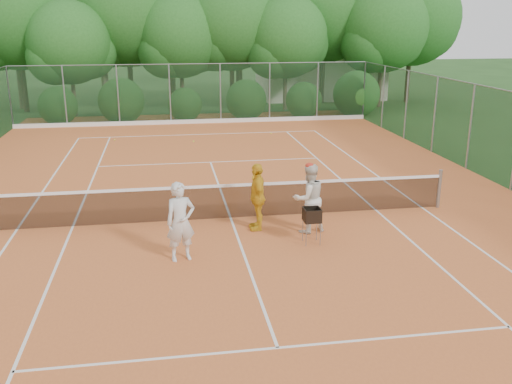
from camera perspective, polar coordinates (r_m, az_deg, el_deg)
ground at (r=15.37m, az=-2.54°, el=-2.73°), size 120.00×120.00×0.00m
clay_court at (r=15.36m, az=-2.54°, el=-2.70°), size 18.00×36.00×0.02m
club_building at (r=40.00m, az=6.34°, el=11.53°), size 8.00×5.00×3.00m
tennis_net at (r=15.20m, az=-2.56°, el=-0.84°), size 11.97×0.10×1.10m
player_white at (r=12.59m, az=-7.55°, el=-2.97°), size 0.73×0.57×1.78m
player_center_grp at (r=14.20m, az=5.30°, el=-0.61°), size 0.99×0.86×1.79m
player_yellow at (r=14.33m, az=0.12°, el=-0.46°), size 0.44×1.02×1.72m
ball_hopper at (r=13.52m, az=5.62°, el=-2.36°), size 0.38×0.38×0.88m
stray_ball_a at (r=26.03m, az=-13.96°, el=5.07°), size 0.07×0.07×0.07m
stray_ball_b at (r=26.78m, az=1.51°, el=5.89°), size 0.07×0.07×0.07m
stray_ball_c at (r=25.13m, az=-6.26°, el=5.06°), size 0.07×0.07×0.07m
court_markings at (r=15.36m, az=-2.54°, el=-2.65°), size 11.03×23.83×0.01m
fence_back at (r=29.65m, az=-6.09°, el=9.74°), size 18.07×0.07×3.00m
tropical_treeline at (r=34.74m, az=-4.36°, el=16.76°), size 32.10×8.49×15.03m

